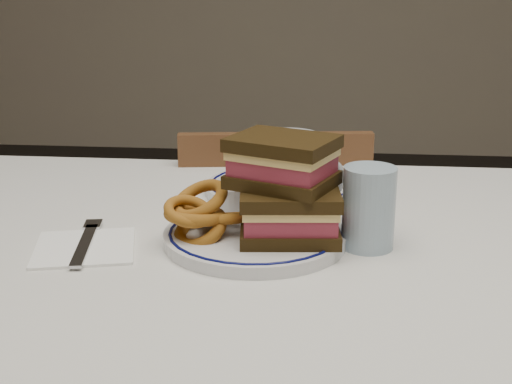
# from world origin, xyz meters

# --- Properties ---
(dining_table) EXTENTS (1.27, 0.87, 0.75)m
(dining_table) POSITION_xyz_m (0.00, 0.00, 0.64)
(dining_table) COLOR silver
(dining_table) RESTS_ON floor
(chair_far) EXTENTS (0.42, 0.42, 0.81)m
(chair_far) POSITION_xyz_m (-0.07, 0.52, 0.44)
(chair_far) COLOR #4F2D19
(chair_far) RESTS_ON floor
(main_plate) EXTENTS (0.25, 0.25, 0.02)m
(main_plate) POSITION_xyz_m (-0.05, 0.00, 0.76)
(main_plate) COLOR silver
(main_plate) RESTS_ON dining_table
(reuben_sandwich) EXTENTS (0.16, 0.15, 0.14)m
(reuben_sandwich) POSITION_xyz_m (-0.01, -0.01, 0.83)
(reuben_sandwich) COLOR black
(reuben_sandwich) RESTS_ON main_plate
(onion_rings_main) EXTENTS (0.12, 0.10, 0.10)m
(onion_rings_main) POSITION_xyz_m (-0.13, -0.01, 0.79)
(onion_rings_main) COLOR #68390D
(onion_rings_main) RESTS_ON main_plate
(ketchup_ramekin) EXTENTS (0.06, 0.06, 0.04)m
(ketchup_ramekin) POSITION_xyz_m (-0.09, 0.10, 0.79)
(ketchup_ramekin) COLOR silver
(ketchup_ramekin) RESTS_ON main_plate
(beer_mug) EXTENTS (0.12, 0.08, 0.14)m
(beer_mug) POSITION_xyz_m (-0.01, 0.08, 0.82)
(beer_mug) COLOR black
(beer_mug) RESTS_ON dining_table
(water_glass) EXTENTS (0.07, 0.07, 0.11)m
(water_glass) POSITION_xyz_m (0.10, 0.00, 0.81)
(water_glass) COLOR #97AFC3
(water_glass) RESTS_ON dining_table
(far_plate) EXTENTS (0.25, 0.25, 0.02)m
(far_plate) POSITION_xyz_m (-0.03, 0.23, 0.76)
(far_plate) COLOR silver
(far_plate) RESTS_ON dining_table
(onion_rings_far) EXTENTS (0.12, 0.10, 0.07)m
(onion_rings_far) POSITION_xyz_m (-0.02, 0.25, 0.79)
(onion_rings_far) COLOR #68390D
(onion_rings_far) RESTS_ON far_plate
(napkin_fork) EXTENTS (0.16, 0.18, 0.01)m
(napkin_fork) POSITION_xyz_m (-0.28, -0.04, 0.75)
(napkin_fork) COLOR white
(napkin_fork) RESTS_ON dining_table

